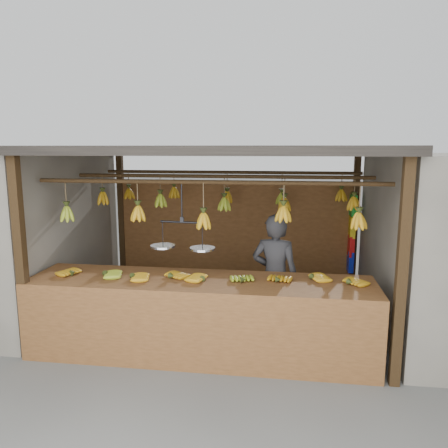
# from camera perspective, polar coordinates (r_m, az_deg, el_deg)

# --- Properties ---
(ground) EXTENTS (80.00, 80.00, 0.00)m
(ground) POSITION_cam_1_polar(r_m,az_deg,el_deg) (6.32, -0.39, -12.16)
(ground) COLOR #5B5B57
(stall) EXTENTS (4.30, 3.30, 2.40)m
(stall) POSITION_cam_1_polar(r_m,az_deg,el_deg) (6.20, 0.04, 6.17)
(stall) COLOR black
(stall) RESTS_ON ground
(counter) EXTENTS (3.95, 0.90, 0.96)m
(counter) POSITION_cam_1_polar(r_m,az_deg,el_deg) (4.94, -3.38, -9.70)
(counter) COLOR brown
(counter) RESTS_ON ground
(hanging_bananas) EXTENTS (3.62, 2.20, 0.39)m
(hanging_bananas) POSITION_cam_1_polar(r_m,az_deg,el_deg) (5.91, -0.45, 2.68)
(hanging_bananas) COLOR #92A523
(hanging_bananas) RESTS_ON ground
(balance_scale) EXTENTS (0.76, 0.34, 0.77)m
(balance_scale) POSITION_cam_1_polar(r_m,az_deg,el_deg) (5.06, -5.45, -2.64)
(balance_scale) COLOR black
(balance_scale) RESTS_ON ground
(vendor) EXTENTS (0.64, 0.49, 1.59)m
(vendor) POSITION_cam_1_polar(r_m,az_deg,el_deg) (5.48, 6.66, -6.92)
(vendor) COLOR #262628
(vendor) RESTS_ON ground
(bag_bundles) EXTENTS (0.08, 0.26, 1.26)m
(bag_bundles) POSITION_cam_1_polar(r_m,az_deg,el_deg) (7.36, 16.32, -1.37)
(bag_bundles) COLOR #199926
(bag_bundles) RESTS_ON ground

